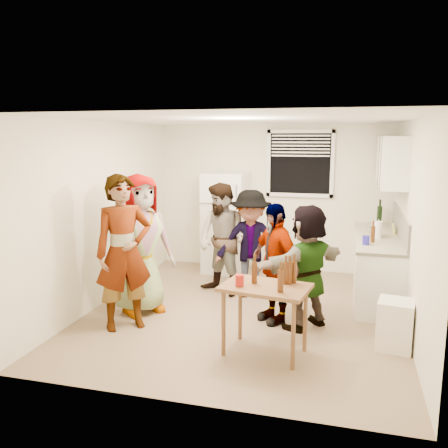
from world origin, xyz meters
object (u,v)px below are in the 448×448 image
(trash_bin, at_px, (395,327))
(red_cup, at_px, (240,286))
(guest_grey, at_px, (143,311))
(guest_black, at_px, (273,320))
(refrigerator, at_px, (226,222))
(blue_cup, at_px, (366,245))
(guest_back_right, at_px, (250,296))
(beer_bottle_table, at_px, (289,284))
(guest_orange, at_px, (305,326))
(beer_bottle_counter, at_px, (372,242))
(wine_bottle, at_px, (379,225))
(serving_table, at_px, (264,353))
(guest_back_left, at_px, (222,294))
(kettle, at_px, (375,236))
(guest_stripe, at_px, (127,327))

(trash_bin, distance_m, red_cup, 1.79)
(guest_grey, height_order, guest_black, guest_grey)
(refrigerator, height_order, blue_cup, refrigerator)
(guest_back_right, relative_size, guest_black, 1.04)
(beer_bottle_table, bearing_deg, guest_orange, 80.37)
(beer_bottle_counter, bearing_deg, wine_bottle, 83.52)
(trash_bin, relative_size, guest_grey, 0.30)
(serving_table, bearing_deg, refrigerator, 112.07)
(guest_back_left, bearing_deg, guest_orange, -7.86)
(kettle, distance_m, guest_black, 1.99)
(guest_stripe, height_order, guest_black, guest_stripe)
(wine_bottle, relative_size, guest_grey, 0.17)
(guest_grey, bearing_deg, serving_table, -73.76)
(trash_bin, relative_size, serving_table, 0.61)
(refrigerator, bearing_deg, guest_grey, -105.12)
(beer_bottle_counter, distance_m, guest_black, 1.72)
(beer_bottle_counter, bearing_deg, beer_bottle_table, -118.25)
(blue_cup, bearing_deg, serving_table, -122.92)
(guest_back_left, bearing_deg, trash_bin, -1.65)
(trash_bin, relative_size, guest_back_left, 0.33)
(guest_stripe, height_order, guest_back_left, guest_back_left)
(refrigerator, bearing_deg, blue_cup, -31.34)
(wine_bottle, distance_m, beer_bottle_table, 3.18)
(trash_bin, bearing_deg, guest_back_right, 145.54)
(red_cup, distance_m, guest_back_left, 2.11)
(wine_bottle, bearing_deg, refrigerator, -176.95)
(guest_black, bearing_deg, blue_cup, 77.73)
(beer_bottle_counter, height_order, guest_orange, beer_bottle_counter)
(wine_bottle, distance_m, serving_table, 3.49)
(refrigerator, relative_size, serving_table, 1.90)
(guest_grey, bearing_deg, guest_orange, -48.54)
(beer_bottle_table, distance_m, guest_black, 1.15)
(refrigerator, distance_m, guest_orange, 2.79)
(guest_grey, xyz_separation_m, guest_orange, (2.15, 0.02, 0.00))
(blue_cup, distance_m, guest_orange, 1.37)
(beer_bottle_table, distance_m, guest_back_right, 1.98)
(guest_stripe, xyz_separation_m, guest_back_left, (0.81, 1.49, 0.00))
(serving_table, xyz_separation_m, guest_back_left, (-0.95, 1.77, 0.00))
(serving_table, xyz_separation_m, beer_bottle_table, (0.23, 0.12, 0.76))
(wine_bottle, relative_size, red_cup, 2.56)
(guest_grey, distance_m, guest_back_right, 1.59)
(wine_bottle, xyz_separation_m, guest_black, (-1.34, -2.18, -0.90))
(guest_stripe, bearing_deg, guest_orange, -25.09)
(refrigerator, relative_size, guest_back_right, 1.09)
(beer_bottle_counter, distance_m, guest_stripe, 3.39)
(beer_bottle_table, distance_m, guest_back_left, 2.17)
(guest_back_right, bearing_deg, kettle, 4.95)
(kettle, bearing_deg, guest_stripe, -146.46)
(serving_table, distance_m, guest_grey, 1.98)
(blue_cup, distance_m, serving_table, 2.12)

